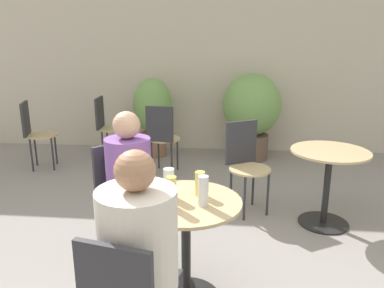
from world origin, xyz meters
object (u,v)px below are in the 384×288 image
object	(u,v)px
potted_plant_1	(251,110)
potted_plant_0	(153,112)
bistro_chair_3	(162,134)
beer_glass_0	(203,191)
seated_person_1	(140,253)
cafe_table_far	(328,173)
bistro_chair_5	(106,122)
cafe_table_near	(186,232)
beer_glass_2	(169,183)
seated_person_0	(130,175)
bistro_chair_4	(34,129)
bistro_chair_2	(245,158)
beer_glass_1	(200,184)
beer_glass_3	(172,192)
bistro_chair_0	(121,190)

from	to	relation	value
potted_plant_1	potted_plant_0	bearing A→B (deg)	178.83
potted_plant_1	bistro_chair_3	bearing A→B (deg)	-144.67
bistro_chair_3	potted_plant_0	distance (m)	0.89
bistro_chair_3	beer_glass_0	bearing A→B (deg)	114.27
potted_plant_0	potted_plant_1	bearing A→B (deg)	-1.17
seated_person_1	potted_plant_0	world-z (taller)	seated_person_1
potted_plant_1	cafe_table_far	bearing A→B (deg)	-73.51
potted_plant_0	bistro_chair_5	bearing A→B (deg)	-156.48
cafe_table_far	cafe_table_near	bearing A→B (deg)	-134.32
beer_glass_0	beer_glass_2	world-z (taller)	beer_glass_2
seated_person_0	beer_glass_2	size ratio (longest dim) A/B	6.40
bistro_chair_4	potted_plant_1	distance (m)	2.96
bistro_chair_2	beer_glass_1	size ratio (longest dim) A/B	5.77
bistro_chair_2	beer_glass_0	size ratio (longest dim) A/B	4.90
bistro_chair_2	beer_glass_3	xyz separation A→B (m)	(-0.50, -1.55, 0.27)
cafe_table_far	beer_glass_1	bearing A→B (deg)	-134.65
cafe_table_near	bistro_chair_5	distance (m)	3.27
bistro_chair_3	beer_glass_1	size ratio (longest dim) A/B	5.77
cafe_table_far	seated_person_0	size ratio (longest dim) A/B	0.61
bistro_chair_4	beer_glass_0	bearing A→B (deg)	-153.22
beer_glass_3	potted_plant_0	xyz separation A→B (m)	(-0.77, 3.30, -0.16)
beer_glass_0	potted_plant_0	distance (m)	3.39
cafe_table_near	potted_plant_0	world-z (taller)	potted_plant_0
bistro_chair_3	beer_glass_0	distance (m)	2.52
bistro_chair_5	potted_plant_0	distance (m)	0.68
cafe_table_far	potted_plant_1	world-z (taller)	potted_plant_1
bistro_chair_2	bistro_chair_3	xyz separation A→B (m)	(-0.99, 0.91, 0.00)
beer_glass_2	beer_glass_3	xyz separation A→B (m)	(0.04, -0.15, 0.00)
cafe_table_far	beer_glass_0	bearing A→B (deg)	-130.21
potted_plant_1	cafe_table_near	bearing A→B (deg)	-100.42
beer_glass_1	beer_glass_2	bearing A→B (deg)	-167.50
beer_glass_1	beer_glass_2	xyz separation A→B (m)	(-0.19, -0.04, 0.01)
bistro_chair_0	seated_person_1	distance (m)	1.24
bistro_chair_0	bistro_chair_2	distance (m)	1.36
bistro_chair_0	seated_person_1	bearing A→B (deg)	-116.53
cafe_table_far	bistro_chair_0	bearing A→B (deg)	-159.17
seated_person_1	potted_plant_1	world-z (taller)	potted_plant_1
bistro_chair_5	beer_glass_1	world-z (taller)	bistro_chair_5
cafe_table_near	seated_person_1	distance (m)	0.67
seated_person_0	bistro_chair_5	bearing A→B (deg)	64.76
bistro_chair_5	seated_person_0	world-z (taller)	seated_person_0
bistro_chair_3	seated_person_1	size ratio (longest dim) A/B	0.74
bistro_chair_2	potted_plant_0	distance (m)	2.16
beer_glass_1	potted_plant_1	xyz separation A→B (m)	(0.50, 3.08, -0.09)
bistro_chair_5	potted_plant_1	xyz separation A→B (m)	(2.04, 0.24, 0.16)
bistro_chair_4	bistro_chair_5	xyz separation A→B (m)	(0.82, 0.47, 0.00)
bistro_chair_0	bistro_chair_5	distance (m)	2.55
bistro_chair_5	seated_person_1	xyz separation A→B (m)	(1.31, -3.55, 0.18)
bistro_chair_4	bistro_chair_3	bearing A→B (deg)	-110.06
beer_glass_0	beer_glass_3	xyz separation A→B (m)	(-0.18, -0.05, 0.00)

